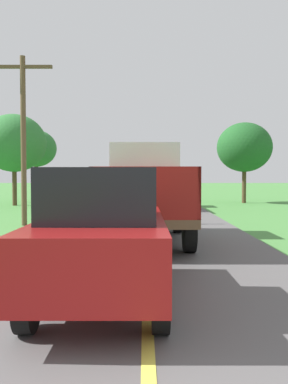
{
  "coord_description": "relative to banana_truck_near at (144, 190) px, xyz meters",
  "views": [
    {
      "loc": [
        -0.04,
        -1.26,
        1.9
      ],
      "look_at": [
        -0.02,
        11.23,
        1.4
      ],
      "focal_mm": 39.31,
      "sensor_mm": 36.0,
      "label": 1
    }
  ],
  "objects": [
    {
      "name": "following_car",
      "position": [
        -0.61,
        -6.39,
        -0.4
      ],
      "size": [
        1.74,
        4.1,
        1.92
      ],
      "color": "maroon",
      "rests_on": "road_surface"
    },
    {
      "name": "roadside_tree_mid_right",
      "position": [
        -8.09,
        19.04,
        2.4
      ],
      "size": [
        3.04,
        3.04,
        5.26
      ],
      "color": "#4C3823",
      "rests_on": "ground"
    },
    {
      "name": "banana_truck_far",
      "position": [
        0.12,
        11.99,
        0.01
      ],
      "size": [
        2.38,
        5.81,
        2.8
      ],
      "color": "#2D2D30",
      "rests_on": "road_surface"
    },
    {
      "name": "roadside_tree_near_left",
      "position": [
        -8.13,
        13.86,
        2.42
      ],
      "size": [
        3.98,
        3.98,
        5.69
      ],
      "color": "#4C3823",
      "rests_on": "ground"
    },
    {
      "name": "utility_pole_roadside",
      "position": [
        -4.56,
        3.44,
        2.01
      ],
      "size": [
        2.21,
        0.2,
        6.34
      ],
      "color": "brown",
      "rests_on": "ground"
    },
    {
      "name": "roadside_tree_far_left",
      "position": [
        6.82,
        16.29,
        2.32
      ],
      "size": [
        3.73,
        3.73,
        5.48
      ],
      "color": "#4C3823",
      "rests_on": "ground"
    },
    {
      "name": "banana_truck_near",
      "position": [
        0.0,
        0.0,
        0.0
      ],
      "size": [
        2.38,
        5.82,
        2.8
      ],
      "color": "#2D2D30",
      "rests_on": "road_surface"
    }
  ]
}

